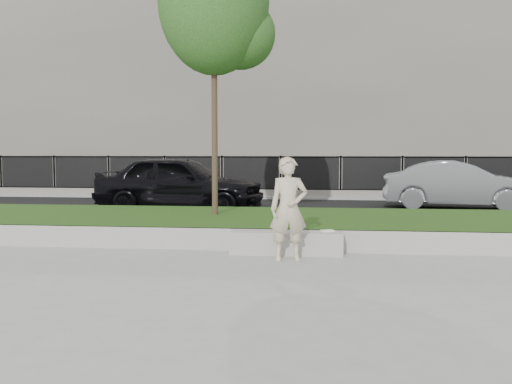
# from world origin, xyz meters

# --- Properties ---
(ground) EXTENTS (90.00, 90.00, 0.00)m
(ground) POSITION_xyz_m (0.00, 0.00, 0.00)
(ground) COLOR gray
(ground) RESTS_ON ground
(grass_bank) EXTENTS (34.00, 4.00, 0.40)m
(grass_bank) POSITION_xyz_m (0.00, 3.00, 0.20)
(grass_bank) COLOR #17370D
(grass_bank) RESTS_ON ground
(grass_kerb) EXTENTS (34.00, 0.08, 0.40)m
(grass_kerb) POSITION_xyz_m (0.00, 1.04, 0.20)
(grass_kerb) COLOR #98958E
(grass_kerb) RESTS_ON ground
(street) EXTENTS (34.00, 7.00, 0.04)m
(street) POSITION_xyz_m (0.00, 8.50, 0.02)
(street) COLOR black
(street) RESTS_ON ground
(far_pavement) EXTENTS (34.00, 3.00, 0.12)m
(far_pavement) POSITION_xyz_m (0.00, 13.00, 0.06)
(far_pavement) COLOR gray
(far_pavement) RESTS_ON ground
(iron_fence) EXTENTS (32.00, 0.30, 1.50)m
(iron_fence) POSITION_xyz_m (0.00, 12.00, 0.54)
(iron_fence) COLOR slate
(iron_fence) RESTS_ON far_pavement
(building_facade) EXTENTS (34.00, 10.00, 10.00)m
(building_facade) POSITION_xyz_m (0.00, 20.00, 5.00)
(building_facade) COLOR #666159
(building_facade) RESTS_ON ground
(stone_bench) EXTENTS (1.95, 0.49, 0.40)m
(stone_bench) POSITION_xyz_m (0.34, 0.80, 0.20)
(stone_bench) COLOR #98958E
(stone_bench) RESTS_ON ground
(man) EXTENTS (0.68, 0.51, 1.70)m
(man) POSITION_xyz_m (0.41, 0.25, 0.85)
(man) COLOR beige
(man) RESTS_ON ground
(book) EXTENTS (0.26, 0.23, 0.02)m
(book) POSITION_xyz_m (1.05, 0.86, 0.41)
(book) COLOR white
(book) RESTS_ON stone_bench
(young_tree) EXTENTS (2.51, 2.40, 6.15)m
(young_tree) POSITION_xyz_m (-1.31, 3.33, 4.87)
(young_tree) COLOR #38281C
(young_tree) RESTS_ON grass_bank
(car_dark) EXTENTS (4.98, 2.40, 1.64)m
(car_dark) POSITION_xyz_m (-3.11, 6.93, 0.86)
(car_dark) COLOR black
(car_dark) RESTS_ON street
(car_silver) EXTENTS (4.59, 2.18, 1.45)m
(car_silver) POSITION_xyz_m (5.03, 8.76, 0.77)
(car_silver) COLOR gray
(car_silver) RESTS_ON street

